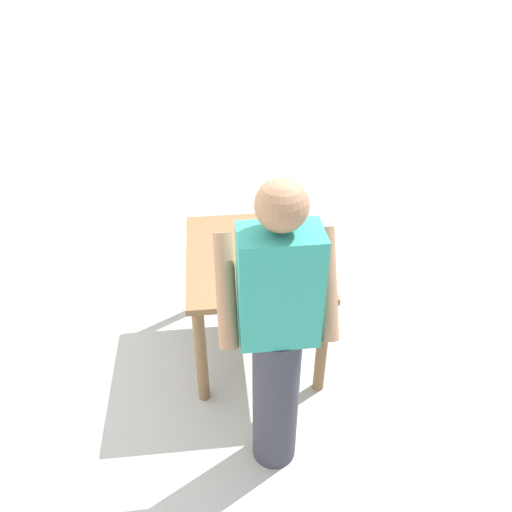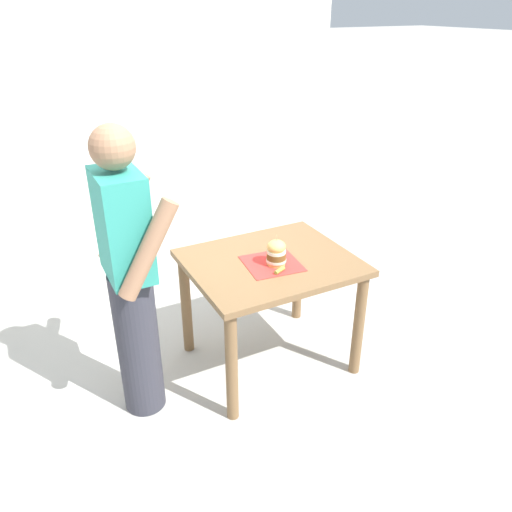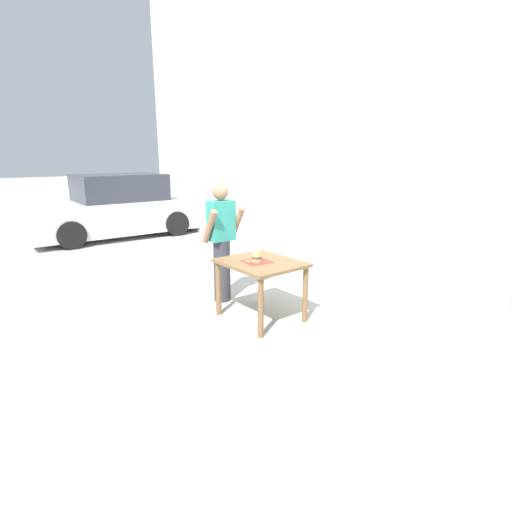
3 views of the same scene
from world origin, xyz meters
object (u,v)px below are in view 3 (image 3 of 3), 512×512
patio_table (261,271)px  sandwich (256,256)px  parked_car_near_curb (117,209)px  parked_car_mid_block (291,194)px  diner_across_table (222,241)px  pickle_spear (249,262)px

patio_table → sandwich: size_ratio=5.23×
parked_car_near_curb → parked_car_mid_block: bearing=0.4°
sandwich → parked_car_near_curb: bearing=84.9°
diner_across_table → parked_car_near_curb: diner_across_table is taller
patio_table → diner_across_table: 0.90m
parked_car_near_curb → sandwich: bearing=-95.1°
patio_table → parked_car_mid_block: size_ratio=0.24×
parked_car_mid_block → patio_table: bearing=-135.7°
pickle_spear → diner_across_table: (0.15, 0.83, 0.10)m
diner_across_table → parked_car_near_curb: 5.68m
diner_across_table → parked_car_mid_block: (6.75, 5.70, -0.16)m
sandwich → parked_car_near_curb: size_ratio=0.05×
parked_car_near_curb → pickle_spear: bearing=-96.0°
pickle_spear → parked_car_near_curb: parked_car_near_curb is taller
parked_car_mid_block → diner_across_table: bearing=-139.8°
patio_table → parked_car_near_curb: (0.51, 6.52, 0.09)m
diner_across_table → parked_car_mid_block: diner_across_table is taller
diner_across_table → parked_car_mid_block: 8.83m
patio_table → pickle_spear: bearing=169.2°
sandwich → parked_car_mid_block: 9.45m
pickle_spear → diner_across_table: bearing=79.7°
diner_across_table → parked_car_near_curb: size_ratio=0.40×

